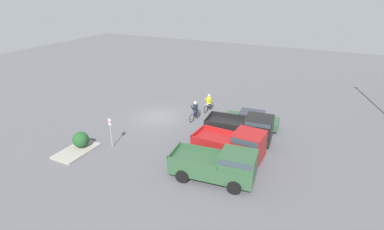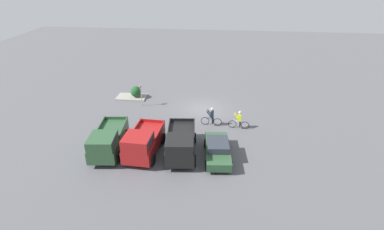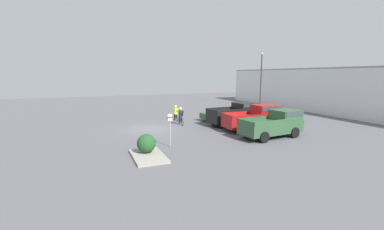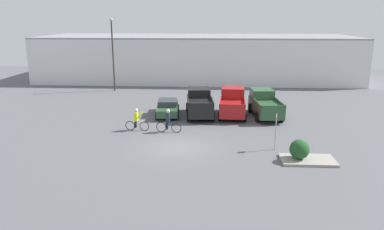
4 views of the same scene
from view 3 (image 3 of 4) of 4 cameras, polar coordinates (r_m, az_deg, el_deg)
name	(u,v)px [view 3 (image 3 of 4)]	position (r m, az deg, el deg)	size (l,w,h in m)	color
ground_plane	(150,129)	(23.97, -9.22, -3.11)	(80.00, 80.00, 0.00)	#56565B
warehouse_building	(363,90)	(40.86, 33.74, 4.60)	(41.55, 13.17, 5.85)	silver
sedan_0	(221,114)	(28.28, 6.51, 0.22)	(2.25, 4.62, 1.37)	#2D5133
pickup_truck_0	(235,113)	(25.90, 9.64, 0.34)	(2.64, 5.18, 2.17)	black
pickup_truck_1	(255,117)	(23.68, 13.74, -0.54)	(2.50, 4.91, 2.27)	maroon
pickup_truck_2	(275,123)	(21.55, 17.92, -1.77)	(2.61, 5.37, 2.13)	#2D5133
cyclist_0	(181,116)	(25.62, -2.53, -0.19)	(1.91, 0.50, 1.78)	black
cyclist_1	(176,113)	(28.00, -3.63, 0.49)	(1.84, 0.50, 1.71)	black
fire_lane_sign	(170,126)	(17.64, -4.88, -2.56)	(0.09, 0.30, 2.41)	#9E9EA3
lamppost	(261,76)	(40.22, 15.10, 8.30)	(0.36, 0.36, 8.21)	#2D2823
curb_island	(148,156)	(15.97, -9.68, -9.00)	(3.17, 1.85, 0.15)	gray
shrub	(146,143)	(16.28, -10.12, -6.23)	(1.17, 1.17, 1.17)	#1E4C23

